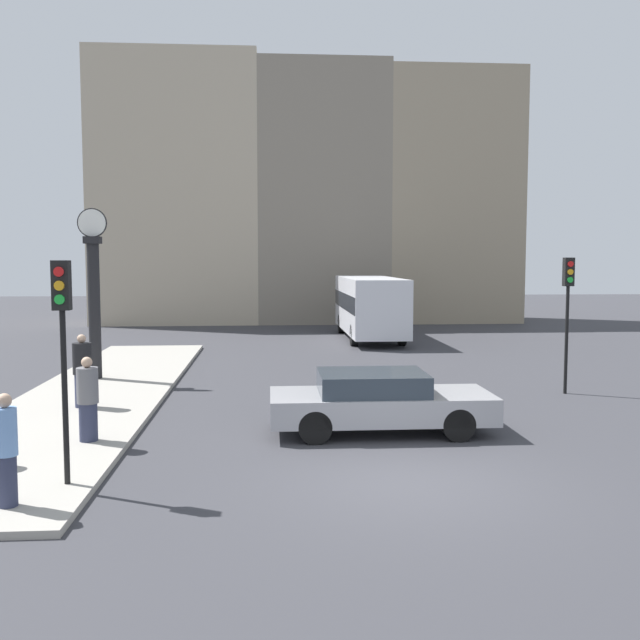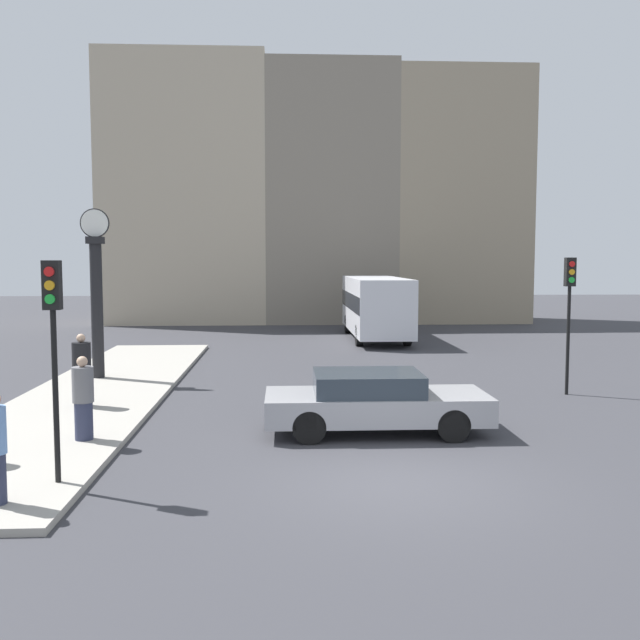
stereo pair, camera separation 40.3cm
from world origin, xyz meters
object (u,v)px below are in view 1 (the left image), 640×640
Objects in this scene: bus_distant at (369,304)px; traffic_light_far at (568,296)px; pedestrian_grey_jacket at (88,400)px; sedan_car at (379,401)px; pedestrian_blue_stripe at (6,450)px; pedestrian_black_jacket at (82,371)px; traffic_light_near at (63,324)px; street_clock at (94,297)px.

bus_distant is 13.98m from traffic_light_far.
bus_distant is at bearing 66.20° from pedestrian_grey_jacket.
sedan_car is at bearing -97.40° from bus_distant.
sedan_car is 2.82× the size of pedestrian_grey_jacket.
bus_distant is at bearing 69.30° from pedestrian_blue_stripe.
pedestrian_black_jacket is at bearing 95.82° from pedestrian_blue_stripe.
traffic_light_far reaches higher than pedestrian_grey_jacket.
traffic_light_far reaches higher than bus_distant.
sedan_car is 6.70m from traffic_light_near.
sedan_car is 2.66× the size of pedestrian_black_jacket.
sedan_car is at bearing -20.52° from pedestrian_black_jacket.
sedan_car is 0.55× the size of bus_distant.
sedan_car is 7.14m from pedestrian_black_jacket.
pedestrian_black_jacket is (-8.95, -14.95, -0.62)m from bus_distant.
pedestrian_grey_jacket is (-5.75, -0.74, 0.25)m from sedan_car.
street_clock reaches higher than pedestrian_blue_stripe.
pedestrian_black_jacket is (0.68, -4.14, -1.55)m from street_clock.
traffic_light_near reaches higher than pedestrian_grey_jacket.
traffic_light_near reaches higher than pedestrian_black_jacket.
pedestrian_blue_stripe is at bearing -82.85° from street_clock.
pedestrian_grey_jacket reaches higher than sedan_car.
pedestrian_black_jacket is (-6.68, 2.50, 0.30)m from sedan_car.
bus_distant is 17.43m from pedestrian_black_jacket.
pedestrian_blue_stripe is at bearing -144.52° from traffic_light_far.
pedestrian_grey_jacket is (1.61, -7.37, -1.60)m from street_clock.
traffic_light_far is 2.24× the size of pedestrian_grey_jacket.
traffic_light_near is 2.01× the size of pedestrian_black_jacket.
bus_distant is 19.88m from pedestrian_grey_jacket.
street_clock is at bearing 97.15° from pedestrian_blue_stripe.
traffic_light_near is at bearing -82.96° from pedestrian_grey_jacket.
pedestrian_blue_stripe is (-0.23, -3.65, 0.01)m from pedestrian_grey_jacket.
pedestrian_black_jacket is (-0.93, 3.24, 0.05)m from pedestrian_grey_jacket.
traffic_light_far is 0.74× the size of street_clock.
sedan_car is 1.32× the size of traffic_light_near.
street_clock is 2.87× the size of pedestrian_black_jacket.
traffic_light_near is 2.03m from pedestrian_blue_stripe.
street_clock is at bearing 102.29° from pedestrian_grey_jacket.
traffic_light_near is at bearing -78.00° from pedestrian_black_jacket.
sedan_car is at bearing 36.23° from pedestrian_blue_stripe.
pedestrian_grey_jacket is at bearing -172.71° from sedan_car.
sedan_car is 0.93× the size of street_clock.
traffic_light_near is (-7.69, -20.85, 1.03)m from bus_distant.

